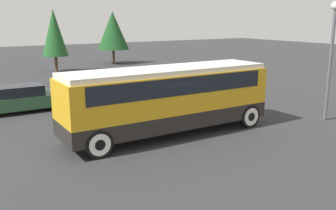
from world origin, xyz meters
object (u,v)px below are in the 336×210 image
Objects in this scene: parked_car_near at (23,99)px; parked_car_mid at (103,87)px; tour_bus at (170,95)px; lamp_post at (332,44)px.

parked_car_near is 5.20m from parked_car_mid.
tour_bus reaches higher than parked_car_mid.
tour_bus reaches higher than parked_car_near.
tour_bus is at bearing 164.64° from lamp_post.
parked_car_near is at bearing 120.85° from tour_bus.
lamp_post is (12.80, -10.14, 3.15)m from parked_car_near.
tour_bus is 2.01× the size of parked_car_mid.
lamp_post reaches higher than parked_car_mid.
parked_car_near is 0.79× the size of lamp_post.
tour_bus is 8.79m from parked_car_mid.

